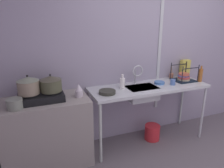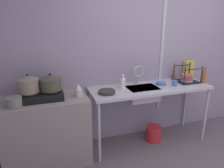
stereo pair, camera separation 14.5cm
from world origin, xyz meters
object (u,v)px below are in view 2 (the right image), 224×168
dish_rack (187,78)px  bottle_by_sink (123,83)px  pot_on_right_burner (51,82)px  percolator (78,90)px  pot_on_left_burner (28,84)px  small_bowl_on_drainboard (161,84)px  utensil_jar (174,76)px  bucket_on_floor (153,133)px  pot_beside_stove (14,102)px  faucet (138,72)px  cereal_box (188,69)px  bottle_by_rack (204,76)px  stove (41,95)px  cup_by_rack (175,83)px  sink_basin (142,94)px  frying_pan (107,92)px

dish_rack → bottle_by_sink: (-1.05, 0.01, 0.02)m
pot_on_right_burner → percolator: pot_on_right_burner is taller
pot_on_left_burner → small_bowl_on_drainboard: bearing=1.1°
utensil_jar → bucket_on_floor: bearing=-152.0°
pot_beside_stove → faucet: (1.63, 0.27, 0.14)m
dish_rack → bottle_by_sink: bearing=179.4°
bottle_by_sink → cereal_box: 1.22m
faucet → bottle_by_sink: size_ratio=1.45×
pot_beside_stove → bottle_by_rack: size_ratio=0.68×
stove → cup_by_rack: size_ratio=6.20×
cup_by_rack → bucket_on_floor: (-0.26, 0.06, -0.81)m
sink_basin → cup_by_rack: 0.50m
frying_pan → bottle_by_sink: size_ratio=1.08×
pot_beside_stove → bucket_on_floor: pot_beside_stove is taller
dish_rack → bottle_by_sink: 1.05m
pot_on_left_burner → bottle_by_sink: 1.22m
pot_on_left_burner → cup_by_rack: pot_on_left_burner is taller
bottle_by_sink → utensil_jar: (0.96, 0.18, -0.04)m
percolator → faucet: bearing=9.9°
pot_on_left_burner → cereal_box: 2.43m
utensil_jar → small_bowl_on_drainboard: bearing=-151.4°
sink_basin → bottle_by_sink: size_ratio=2.16×
pot_on_left_burner → cup_by_rack: (1.96, -0.07, -0.16)m
cup_by_rack → bottle_by_rack: bearing=-2.0°
frying_pan → cereal_box: size_ratio=0.78×
dish_rack → pot_on_right_burner: bearing=-178.8°
pot_on_left_burner → bottle_by_sink: pot_on_left_burner is taller
bucket_on_floor → pot_on_left_burner: bearing=179.5°
stove → cup_by_rack: bearing=-2.3°
pot_on_right_burner → dish_rack: (2.00, 0.04, -0.14)m
percolator → utensil_jar: utensil_jar is taller
stove → small_bowl_on_drainboard: stove is taller
faucet → cereal_box: (0.94, 0.11, -0.06)m
pot_beside_stove → percolator: size_ratio=1.03×
pot_beside_stove → percolator: bearing=8.5°
pot_on_right_burner → sink_basin: size_ratio=0.59×
cup_by_rack → utensil_jar: utensil_jar is taller
stove → faucet: bearing=5.0°
pot_beside_stove → dish_rack: bearing=4.5°
cereal_box → bottle_by_rack: bearing=-82.1°
stove → dish_rack: size_ratio=1.64×
pot_on_left_burner → dish_rack: bearing=1.1°
pot_on_right_burner → frying_pan: 0.72m
sink_basin → faucet: size_ratio=1.48×
utensil_jar → bucket_on_floor: 0.97m
faucet → pot_beside_stove: bearing=-170.7°
pot_beside_stove → small_bowl_on_drainboard: size_ratio=1.10×
percolator → bottle_by_rack: bearing=-1.6°
stove → dish_rack: (2.13, 0.04, 0.01)m
dish_rack → bottle_by_rack: dish_rack is taller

